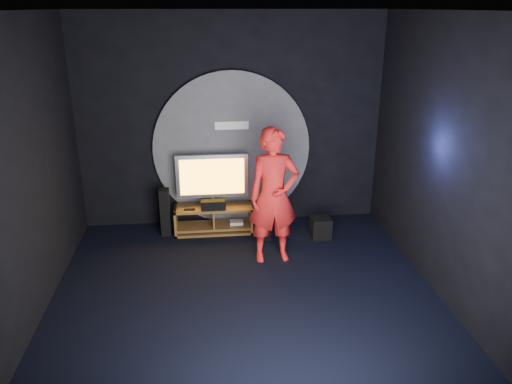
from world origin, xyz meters
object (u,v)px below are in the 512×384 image
(tower_speaker_right, at_px, (266,216))
(player, at_px, (274,196))
(tv, at_px, (212,178))
(media_console, at_px, (214,220))
(subwoofer, at_px, (321,227))
(tower_speaker_left, at_px, (165,212))

(tower_speaker_right, bearing_deg, player, -87.81)
(tower_speaker_right, bearing_deg, tv, 151.43)
(media_console, height_order, tower_speaker_right, tower_speaker_right)
(media_console, distance_m, subwoofer, 1.76)
(subwoofer, xyz_separation_m, player, (-0.87, -0.64, 0.83))
(tower_speaker_left, height_order, tower_speaker_right, same)
(media_console, bearing_deg, tv, 96.44)
(media_console, xyz_separation_m, tv, (-0.01, 0.07, 0.73))
(tv, relative_size, tower_speaker_right, 1.47)
(media_console, bearing_deg, tower_speaker_right, -25.05)
(tv, bearing_deg, subwoofer, -15.58)
(player, bearing_deg, tv, 123.28)
(media_console, xyz_separation_m, subwoofer, (1.72, -0.41, -0.02))
(subwoofer, relative_size, player, 0.17)
(media_console, relative_size, tower_speaker_right, 1.61)
(tv, distance_m, tower_speaker_right, 1.08)
(tv, bearing_deg, player, -52.71)
(tower_speaker_right, height_order, player, player)
(tower_speaker_right, relative_size, subwoofer, 2.32)
(media_console, height_order, subwoofer, media_console)
(media_console, xyz_separation_m, tower_speaker_left, (-0.79, -0.04, 0.20))
(tower_speaker_left, distance_m, player, 2.01)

